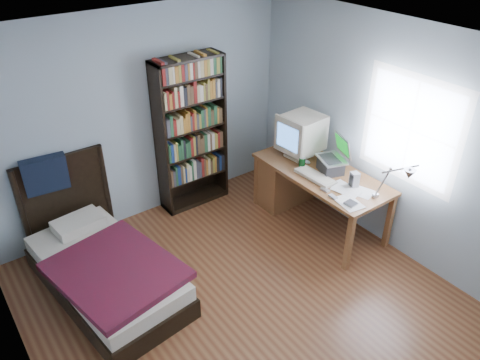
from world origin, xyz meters
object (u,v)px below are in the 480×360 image
at_px(laptop, 332,162).
at_px(bookshelf, 191,134).
at_px(crt_monitor, 301,134).
at_px(keyboard, 315,177).
at_px(speaker, 354,180).
at_px(bed, 102,265).
at_px(desk, 293,178).
at_px(soda_can, 302,163).
at_px(desk_lamp, 404,176).

height_order(laptop, bookshelf, bookshelf).
bearing_deg(crt_monitor, keyboard, -113.42).
relative_size(laptop, bookshelf, 0.23).
xyz_separation_m(speaker, bed, (-2.57, 0.95, -0.55)).
xyz_separation_m(speaker, bookshelf, (-1.00, 1.74, 0.15)).
height_order(desk, crt_monitor, crt_monitor).
height_order(laptop, soda_can, laptop).
bearing_deg(bed, speaker, -20.26).
bearing_deg(bed, desk_lamp, -32.45).
distance_m(desk_lamp, bookshelf, 2.55).
xyz_separation_m(desk, soda_can, (-0.12, -0.25, 0.38)).
xyz_separation_m(crt_monitor, desk_lamp, (-0.09, -1.50, 0.17)).
height_order(speaker, bookshelf, bookshelf).
bearing_deg(desk, laptop, -79.28).
xyz_separation_m(laptop, bookshelf, (-1.04, 1.37, 0.12)).
relative_size(bookshelf, bed, 0.93).
distance_m(speaker, bed, 2.80).
bearing_deg(bookshelf, desk, -42.23).
bearing_deg(speaker, keyboard, 135.39).
distance_m(crt_monitor, laptop, 0.53).
relative_size(speaker, soda_can, 1.32).
bearing_deg(laptop, desk_lamp, -97.15).
bearing_deg(desk, keyboard, -106.70).
bearing_deg(bed, desk, -1.33).
xyz_separation_m(keyboard, soda_can, (0.04, 0.26, 0.05)).
relative_size(crt_monitor, laptop, 1.22).
relative_size(keyboard, bookshelf, 0.26).
xyz_separation_m(laptop, bed, (-2.61, 0.57, -0.58)).
distance_m(desk, soda_can, 0.47).
relative_size(desk, bookshelf, 0.87).
bearing_deg(laptop, bookshelf, 127.15).
xyz_separation_m(laptop, soda_can, (-0.22, 0.26, -0.05)).
relative_size(keyboard, soda_can, 3.83).
bearing_deg(soda_can, crt_monitor, 52.17).
bearing_deg(speaker, desk, 109.45).
xyz_separation_m(keyboard, speaker, (0.21, -0.37, 0.07)).
distance_m(desk, speaker, 0.98).
relative_size(desk, bed, 0.81).
distance_m(crt_monitor, soda_can, 0.37).
height_order(desk, keyboard, keyboard).
bearing_deg(desk_lamp, bookshelf, 110.99).
bearing_deg(crt_monitor, soda_can, -127.83).
bearing_deg(keyboard, bed, 163.83).
distance_m(desk, keyboard, 0.63).
bearing_deg(laptop, keyboard, -179.98).
bearing_deg(desk_lamp, crt_monitor, 86.71).
distance_m(laptop, keyboard, 0.27).
xyz_separation_m(soda_can, bookshelf, (-0.82, 1.11, 0.17)).
distance_m(desk, crt_monitor, 0.62).
distance_m(crt_monitor, desk_lamp, 1.51).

